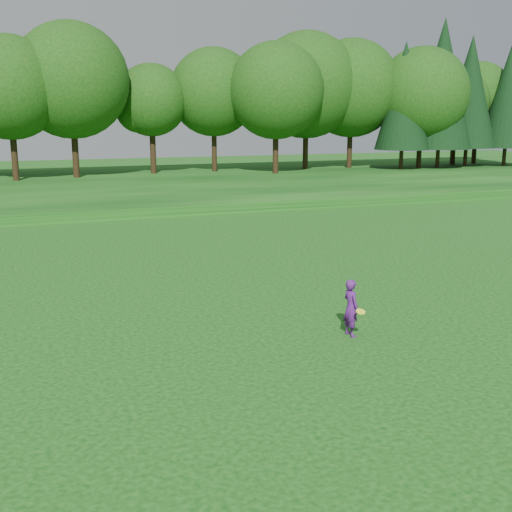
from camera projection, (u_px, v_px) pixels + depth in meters
name	position (u px, v px, depth m)	size (l,w,h in m)	color
ground	(168.00, 340.00, 15.73)	(140.00, 140.00, 0.00)	#0C3E0E
berm	(60.00, 187.00, 46.70)	(130.00, 30.00, 0.60)	#0C3E0E
walking_path	(81.00, 219.00, 33.98)	(130.00, 1.60, 0.04)	gray
treeline	(50.00, 80.00, 48.69)	(104.00, 7.00, 15.00)	#0F3F0E
woman	(351.00, 308.00, 15.91)	(0.39, 0.91, 1.45)	#581A79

